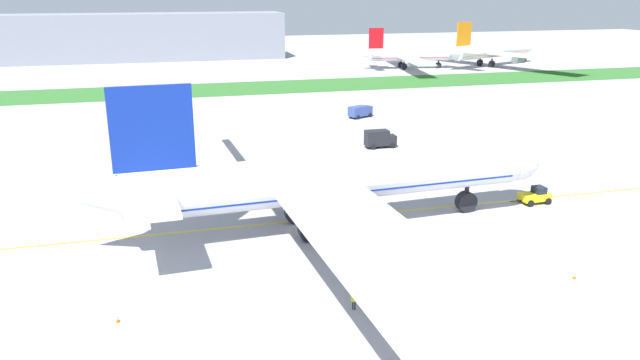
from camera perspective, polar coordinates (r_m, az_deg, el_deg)
ground_plane at (r=75.44m, az=-1.71°, el=-4.15°), size 600.00×600.00×0.00m
apron_taxi_line at (r=76.55m, az=-1.92°, el=-3.82°), size 280.00×0.36×0.01m
grass_median_strip at (r=178.53m, az=-9.67°, el=8.30°), size 320.00×24.00×0.10m
airliner_foreground at (r=72.09m, az=0.57°, el=0.03°), size 57.92×92.48×18.20m
pushback_tug at (r=87.40m, az=19.37°, el=-1.38°), size 5.82×2.74×2.26m
ground_crew_wingwalker_port at (r=56.21m, az=3.18°, el=-11.04°), size 0.54×0.38×1.62m
traffic_cone_near_nose at (r=66.93m, az=22.57°, el=-8.23°), size 0.36×0.36×0.58m
traffic_cone_port_wing at (r=57.34m, az=-18.29°, el=-12.17°), size 0.36×0.36×0.58m
service_truck_baggage_loader at (r=137.55m, az=3.77°, el=6.41°), size 6.01×4.47×2.59m
service_truck_fuel_bowser at (r=111.52m, az=5.56°, el=3.87°), size 5.60×2.56×3.21m
parked_airliner_far_centre at (r=224.12m, az=8.15°, el=11.43°), size 36.34×56.41×14.23m
parked_airliner_far_right at (r=237.65m, az=15.59°, el=11.48°), size 45.20×72.89×16.24m
terminal_building at (r=257.85m, az=-17.09°, el=12.56°), size 118.54×20.00×18.00m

